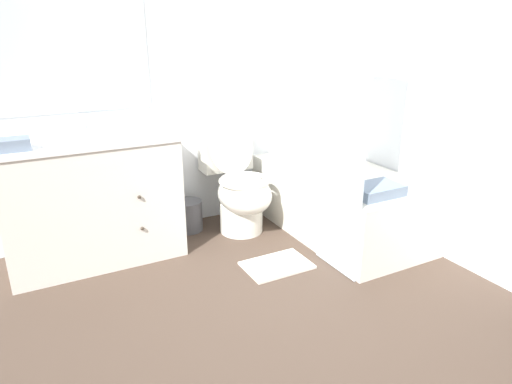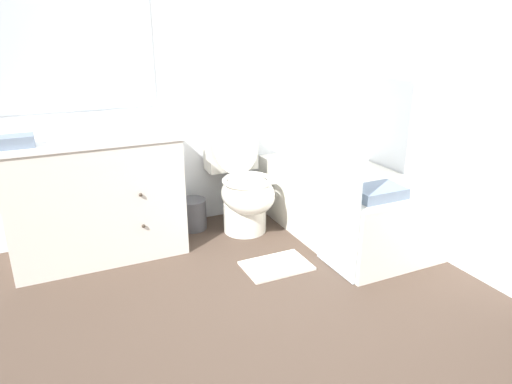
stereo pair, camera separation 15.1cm
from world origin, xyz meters
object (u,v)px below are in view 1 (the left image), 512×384
(sink_faucet, at_px, (79,127))
(soap_dispenser, at_px, (155,119))
(wastebasket, at_px, (189,216))
(tissue_box, at_px, (105,126))
(bath_towel_folded, at_px, (376,190))
(bath_mat, at_px, (277,265))
(vanity_cabinet, at_px, (92,198))
(hand_towel_folded, at_px, (10,145))
(toilet, at_px, (239,187))
(bathtub, at_px, (338,201))

(sink_faucet, distance_m, soap_dispenser, 0.51)
(wastebasket, relative_size, tissue_box, 1.84)
(bath_towel_folded, height_order, bath_mat, bath_towel_folded)
(vanity_cabinet, relative_size, wastebasket, 4.65)
(vanity_cabinet, height_order, hand_towel_folded, hand_towel_folded)
(tissue_box, bearing_deg, hand_towel_folded, -159.51)
(tissue_box, relative_size, bath_mat, 0.30)
(vanity_cabinet, height_order, wastebasket, vanity_cabinet)
(sink_faucet, height_order, soap_dispenser, soap_dispenser)
(hand_towel_folded, distance_m, bath_mat, 1.80)
(toilet, bearing_deg, bathtub, -29.02)
(toilet, xyz_separation_m, bath_mat, (-0.04, -0.66, -0.35))
(sink_faucet, relative_size, bathtub, 0.10)
(vanity_cabinet, distance_m, bath_mat, 1.34)
(hand_towel_folded, bearing_deg, wastebasket, 13.38)
(vanity_cabinet, bearing_deg, hand_towel_folded, -159.53)
(wastebasket, height_order, tissue_box, tissue_box)
(tissue_box, distance_m, bath_mat, 1.49)
(sink_faucet, relative_size, bath_mat, 0.32)
(tissue_box, bearing_deg, soap_dispenser, -12.65)
(bathtub, distance_m, wastebasket, 1.19)
(wastebasket, distance_m, soap_dispenser, 0.86)
(tissue_box, xyz_separation_m, bath_towel_folded, (1.49, -1.03, -0.38))
(toilet, bearing_deg, sink_faucet, 167.48)
(bathtub, bearing_deg, sink_faucet, 160.70)
(sink_faucet, relative_size, tissue_box, 1.07)
(hand_towel_folded, relative_size, bath_mat, 0.48)
(vanity_cabinet, bearing_deg, wastebasket, 8.97)
(vanity_cabinet, relative_size, hand_towel_folded, 5.39)
(tissue_box, bearing_deg, sink_faucet, 142.60)
(vanity_cabinet, bearing_deg, sink_faucet, 90.00)
(wastebasket, relative_size, bath_mat, 0.55)
(soap_dispenser, height_order, bath_mat, soap_dispenser)
(soap_dispenser, bearing_deg, sink_faucet, 158.36)
(bath_mat, bearing_deg, bath_towel_folded, -22.19)
(sink_faucet, xyz_separation_m, bath_mat, (1.04, -0.90, -0.88))
(sink_faucet, relative_size, soap_dispenser, 0.83)
(wastebasket, bearing_deg, bath_towel_folded, -49.80)
(sink_faucet, bearing_deg, bath_mat, -41.03)
(soap_dispenser, bearing_deg, wastebasket, 27.85)
(toilet, xyz_separation_m, soap_dispenser, (-0.61, 0.05, 0.57))
(tissue_box, bearing_deg, bathtub, -17.29)
(tissue_box, xyz_separation_m, soap_dispenser, (0.32, -0.07, 0.02))
(vanity_cabinet, distance_m, bathtub, 1.82)
(vanity_cabinet, xyz_separation_m, wastebasket, (0.72, 0.11, -0.31))
(wastebasket, xyz_separation_m, bath_mat, (0.32, -0.84, -0.11))
(vanity_cabinet, xyz_separation_m, bath_mat, (1.04, -0.73, -0.43))
(wastebasket, bearing_deg, bathtub, -28.16)
(bathtub, height_order, tissue_box, tissue_box)
(bathtub, relative_size, soap_dispenser, 8.55)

